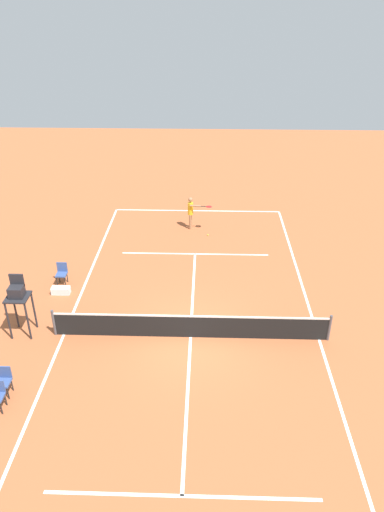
{
  "coord_description": "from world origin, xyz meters",
  "views": [
    {
      "loc": [
        -0.49,
        13.9,
        11.11
      ],
      "look_at": [
        0.09,
        -4.66,
        0.8
      ],
      "focal_mm": 33.74,
      "sensor_mm": 36.0,
      "label": 1
    }
  ],
  "objects": [
    {
      "name": "tennis_net",
      "position": [
        0.0,
        0.0,
        0.5
      ],
      "size": [
        10.04,
        0.1,
        1.07
      ],
      "color": "#4C4C51",
      "rests_on": "ground"
    },
    {
      "name": "player_serving",
      "position": [
        0.27,
        -9.14,
        1.04
      ],
      "size": [
        1.27,
        0.68,
        1.75
      ],
      "rotation": [
        0.0,
        0.0,
        1.45
      ],
      "color": "#9E704C",
      "rests_on": "ground"
    },
    {
      "name": "equipment_bag",
      "position": [
        5.5,
        -2.7,
        0.15
      ],
      "size": [
        0.76,
        0.32,
        0.3
      ],
      "primitive_type": "cube",
      "color": "white",
      "rests_on": "ground"
    },
    {
      "name": "ground_plane",
      "position": [
        0.0,
        0.0,
        0.0
      ],
      "size": [
        60.0,
        60.0,
        0.0
      ],
      "primitive_type": "plane",
      "color": "#AD5933"
    },
    {
      "name": "umpire_chair",
      "position": [
        6.14,
        -0.08,
        1.61
      ],
      "size": [
        0.8,
        0.8,
        2.41
      ],
      "color": "#232328",
      "rests_on": "ground"
    },
    {
      "name": "courtside_chair_mid",
      "position": [
        5.63,
        -3.51,
        0.53
      ],
      "size": [
        0.44,
        0.46,
        0.95
      ],
      "color": "#262626",
      "rests_on": "ground"
    },
    {
      "name": "tennis_ball",
      "position": [
        -0.61,
        -8.31,
        0.03
      ],
      "size": [
        0.07,
        0.07,
        0.07
      ],
      "primitive_type": "sphere",
      "color": "#CCE033",
      "rests_on": "ground"
    },
    {
      "name": "courtside_chair_far",
      "position": [
        5.7,
        2.95,
        0.53
      ],
      "size": [
        0.44,
        0.46,
        0.95
      ],
      "color": "#262626",
      "rests_on": "ground"
    },
    {
      "name": "court_lines",
      "position": [
        0.0,
        0.0,
        0.0
      ],
      "size": [
        9.44,
        23.05,
        0.01
      ],
      "color": "white",
      "rests_on": "ground"
    }
  ]
}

